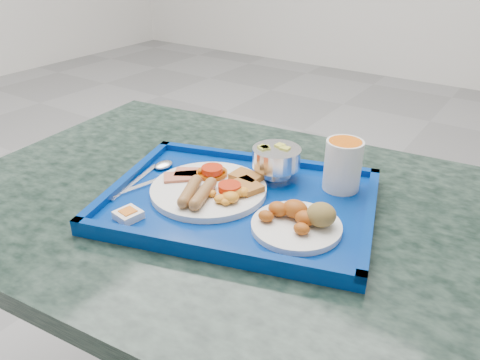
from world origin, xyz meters
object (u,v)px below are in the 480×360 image
object	(u,v)px
juice_cup	(343,164)
tray	(240,202)
table	(240,278)
bread_plate	(300,220)
fruit_bowl	(276,158)
main_plate	(212,188)

from	to	relation	value
juice_cup	tray	bearing A→B (deg)	-133.56
table	bread_plate	size ratio (longest dim) A/B	8.14
table	juice_cup	bearing A→B (deg)	42.04
fruit_bowl	main_plate	bearing A→B (deg)	-118.37
main_plate	fruit_bowl	world-z (taller)	fruit_bowl
table	tray	xyz separation A→B (m)	(0.01, -0.01, 0.20)
table	juice_cup	distance (m)	0.33
table	bread_plate	bearing A→B (deg)	-14.39
table	main_plate	bearing A→B (deg)	-151.29
main_plate	juice_cup	xyz separation A→B (m)	(0.20, 0.16, 0.04)
tray	juice_cup	bearing A→B (deg)	46.44
bread_plate	juice_cup	distance (m)	0.18
table	tray	size ratio (longest dim) A/B	2.17
bread_plate	main_plate	bearing A→B (deg)	176.56
table	fruit_bowl	bearing A→B (deg)	78.68
tray	bread_plate	size ratio (longest dim) A/B	3.75
tray	bread_plate	distance (m)	0.14
fruit_bowl	tray	bearing A→B (deg)	-95.70
main_plate	juice_cup	world-z (taller)	juice_cup
bread_plate	fruit_bowl	bearing A→B (deg)	133.09
fruit_bowl	juice_cup	size ratio (longest dim) A/B	0.98
tray	main_plate	size ratio (longest dim) A/B	2.57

